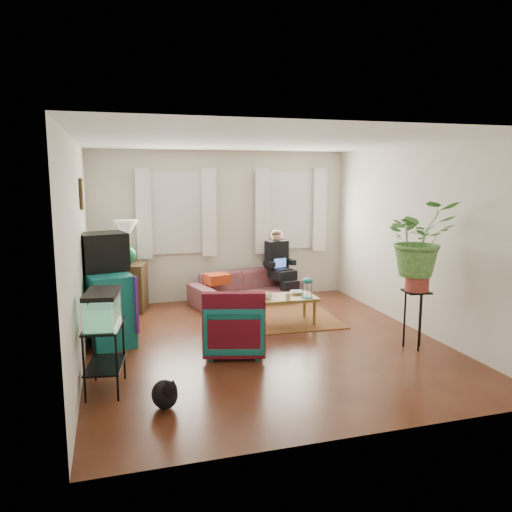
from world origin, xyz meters
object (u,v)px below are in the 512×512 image
object	(u,v)px
side_table	(128,287)
dresser	(106,306)
sofa	(246,282)
armchair	(234,324)
coffee_table	(281,310)
plant_stand	(415,319)
aquarium_stand	(105,358)

from	to	relation	value
side_table	dresser	distance (m)	1.46
sofa	side_table	xyz separation A→B (m)	(-1.95, 0.07, 0.02)
side_table	armchair	bearing A→B (deg)	-63.20
side_table	armchair	xyz separation A→B (m)	(1.19, -2.35, -0.02)
coffee_table	dresser	bearing A→B (deg)	-177.69
armchair	plant_stand	world-z (taller)	plant_stand
dresser	plant_stand	xyz separation A→B (m)	(3.77, -1.42, -0.09)
sofa	plant_stand	size ratio (longest dim) A/B	2.50
sofa	armchair	xyz separation A→B (m)	(-0.76, -2.28, 0.00)
sofa	dresser	xyz separation A→B (m)	(-2.29, -1.35, 0.10)
side_table	plant_stand	xyz separation A→B (m)	(3.43, -2.84, -0.01)
side_table	dresser	size ratio (longest dim) A/B	0.75
side_table	armchair	distance (m)	2.63
sofa	armchair	size ratio (longest dim) A/B	2.54
coffee_table	armchair	bearing A→B (deg)	-133.14
sofa	plant_stand	bearing A→B (deg)	-75.31
plant_stand	coffee_table	bearing A→B (deg)	131.68
sofa	dresser	bearing A→B (deg)	-162.89
sofa	dresser	distance (m)	2.66
aquarium_stand	coffee_table	world-z (taller)	aquarium_stand
plant_stand	aquarium_stand	bearing A→B (deg)	-176.72
dresser	coffee_table	world-z (taller)	dresser
armchair	plant_stand	xyz separation A→B (m)	(2.24, -0.49, 0.01)
coffee_table	plant_stand	xyz separation A→B (m)	(1.29, -1.45, 0.17)
sofa	plant_stand	world-z (taller)	plant_stand
aquarium_stand	plant_stand	size ratio (longest dim) A/B	0.92
sofa	dresser	world-z (taller)	dresser
side_table	sofa	bearing A→B (deg)	-2.03
armchair	coffee_table	world-z (taller)	armchair
aquarium_stand	coffee_table	size ratio (longest dim) A/B	0.68
aquarium_stand	coffee_table	bearing A→B (deg)	42.35
sofa	armchair	bearing A→B (deg)	-121.94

